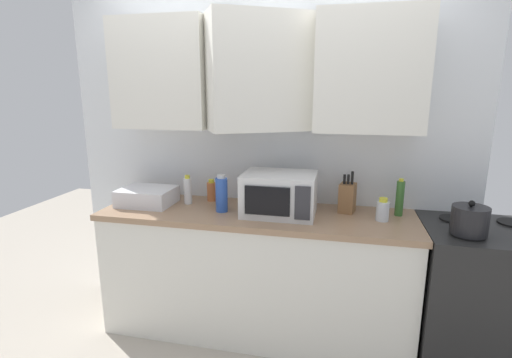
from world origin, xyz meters
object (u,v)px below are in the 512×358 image
dish_rack (147,196)px  knife_block (347,197)px  bottle_clear_tall (383,210)px  stove_range (481,297)px  bottle_green_oil (400,198)px  bottle_blue_cleaner (222,194)px  bottle_white_jar (188,190)px  bottle_spice_jar (212,191)px  microwave (279,194)px  kettle (470,220)px

dish_rack → knife_block: (1.42, 0.14, 0.04)m
bottle_clear_tall → dish_rack: bearing=-179.8°
bottle_clear_tall → stove_range: bearing=-2.3°
stove_range → dish_rack: bearing=179.5°
bottle_green_oil → bottle_blue_cleaner: size_ratio=0.97×
bottle_blue_cleaner → knife_block: bearing=11.7°
bottle_white_jar → bottle_spice_jar: size_ratio=1.30×
bottle_white_jar → bottle_green_oil: bearing=2.2°
bottle_green_oil → bottle_spice_jar: 1.33m
stove_range → bottle_green_oil: (-0.51, 0.16, 0.57)m
bottle_white_jar → bottle_blue_cleaner: 0.32m
stove_range → microwave: bearing=179.5°
kettle → knife_block: knife_block is taller
bottle_green_oil → microwave: bearing=-169.5°
stove_range → bottle_white_jar: 2.06m
bottle_green_oil → bottle_blue_cleaner: 1.19m
bottle_blue_cleaner → kettle: bearing=-4.6°
stove_range → dish_rack: size_ratio=2.40×
kettle → knife_block: (-0.68, 0.30, 0.01)m
knife_block → bottle_white_jar: size_ratio=1.34×
bottle_spice_jar → kettle: bearing=-12.0°
knife_block → bottle_blue_cleaner: (-0.84, -0.17, 0.02)m
dish_rack → bottle_blue_cleaner: size_ratio=1.47×
bottle_white_jar → dish_rack: bearing=-164.1°
microwave → bottle_white_jar: microwave is taller
bottle_white_jar → bottle_spice_jar: (0.14, 0.11, -0.03)m
microwave → bottle_blue_cleaner: microwave is taller
bottle_clear_tall → bottle_white_jar: bearing=176.8°
knife_block → kettle: bearing=-23.6°
stove_range → bottle_green_oil: size_ratio=3.62×
dish_rack → bottle_white_jar: bottle_white_jar is taller
kettle → bottle_blue_cleaner: bottle_blue_cleaner is taller
kettle → microwave: size_ratio=0.42×
kettle → bottle_blue_cleaner: size_ratio=0.77×
microwave → bottle_clear_tall: (0.67, 0.01, -0.07)m
microwave → dish_rack: (-0.98, 0.01, -0.08)m
dish_rack → bottle_white_jar: size_ratio=1.77×
stove_range → bottle_clear_tall: bearing=177.7°
knife_block → bottle_spice_jar: size_ratio=1.74×
knife_block → bottle_clear_tall: knife_block is taller
dish_rack → stove_range: bearing=-0.5°
kettle → bottle_blue_cleaner: 1.52m
kettle → bottle_green_oil: bearing=138.9°
microwave → bottle_spice_jar: 0.59m
bottle_green_oil → bottle_white_jar: bearing=-177.8°
bottle_blue_cleaner → bottle_spice_jar: bearing=123.7°
bottle_spice_jar → bottle_blue_cleaner: 0.28m
knife_block → bottle_blue_cleaner: bearing=-168.3°
dish_rack → bottle_green_oil: size_ratio=1.51×
kettle → bottle_white_jar: size_ratio=0.93×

